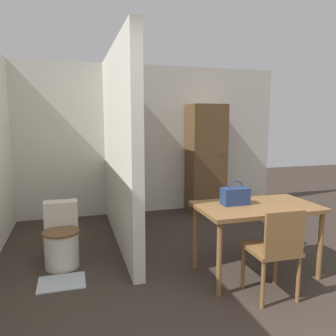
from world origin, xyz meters
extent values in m
cube|color=beige|center=(0.00, 4.04, 1.25)|extent=(5.00, 0.12, 2.50)
cube|color=beige|center=(-0.53, 2.72, 1.25)|extent=(0.12, 2.51, 2.50)
cube|color=brown|center=(0.67, 1.36, 0.72)|extent=(1.22, 0.71, 0.04)
cylinder|color=brown|center=(0.12, 1.06, 0.35)|extent=(0.05, 0.05, 0.70)
cylinder|color=brown|center=(1.22, 1.06, 0.35)|extent=(0.05, 0.05, 0.70)
cylinder|color=brown|center=(0.12, 1.66, 0.35)|extent=(0.05, 0.05, 0.70)
cylinder|color=brown|center=(1.22, 1.66, 0.35)|extent=(0.05, 0.05, 0.70)
cube|color=brown|center=(0.57, 0.94, 0.44)|extent=(0.42, 0.42, 0.04)
cube|color=brown|center=(0.56, 0.75, 0.65)|extent=(0.37, 0.04, 0.39)
cylinder|color=brown|center=(0.40, 1.12, 0.21)|extent=(0.04, 0.04, 0.42)
cylinder|color=brown|center=(0.75, 1.11, 0.21)|extent=(0.04, 0.04, 0.42)
cylinder|color=brown|center=(0.39, 0.77, 0.21)|extent=(0.04, 0.04, 0.42)
cylinder|color=brown|center=(0.74, 0.76, 0.21)|extent=(0.04, 0.04, 0.42)
cylinder|color=silver|center=(-1.27, 2.10, 0.19)|extent=(0.37, 0.37, 0.38)
cylinder|color=brown|center=(-1.27, 2.10, 0.39)|extent=(0.39, 0.39, 0.02)
cube|color=silver|center=(-1.27, 2.35, 0.53)|extent=(0.37, 0.18, 0.29)
cube|color=navy|center=(0.46, 1.44, 0.82)|extent=(0.28, 0.14, 0.17)
torus|color=navy|center=(0.46, 1.44, 0.91)|extent=(0.16, 0.01, 0.16)
cube|color=brown|center=(1.11, 3.72, 0.93)|extent=(0.61, 0.48, 1.85)
sphere|color=black|center=(1.27, 3.47, 1.02)|extent=(0.02, 0.02, 0.02)
cube|color=#B2BCC6|center=(-1.27, 1.71, 0.01)|extent=(0.45, 0.35, 0.01)
cube|color=#BCBCC1|center=(1.82, 2.85, 0.20)|extent=(0.24, 0.19, 0.41)
camera|label=1|loc=(-1.12, -1.49, 1.59)|focal=35.00mm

